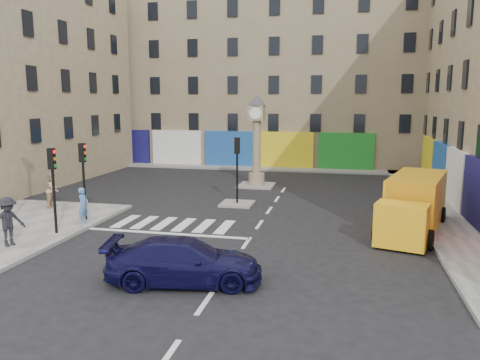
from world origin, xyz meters
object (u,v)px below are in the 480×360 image
(yellow_van, at_px, (414,204))
(pedestrian_tan, at_px, (53,190))
(traffic_light_island, at_px, (237,159))
(clock_pillar, at_px, (257,135))
(navy_sedan, at_px, (184,261))
(traffic_light_left_far, at_px, (83,169))
(pedestrian_blue, at_px, (83,205))
(traffic_light_left_near, at_px, (53,177))
(pedestrian_dark, at_px, (8,222))

(yellow_van, height_order, pedestrian_tan, yellow_van)
(pedestrian_tan, bearing_deg, traffic_light_island, -83.70)
(clock_pillar, distance_m, yellow_van, 13.30)
(navy_sedan, bearing_deg, traffic_light_left_far, 38.32)
(pedestrian_tan, bearing_deg, pedestrian_blue, -141.38)
(navy_sedan, bearing_deg, clock_pillar, -7.91)
(traffic_light_island, relative_size, pedestrian_tan, 1.94)
(traffic_light_left_far, relative_size, yellow_van, 0.52)
(yellow_van, bearing_deg, traffic_light_left_near, -148.11)
(traffic_light_left_far, height_order, navy_sedan, traffic_light_left_far)
(traffic_light_island, bearing_deg, traffic_light_left_near, -128.93)
(traffic_light_left_far, relative_size, pedestrian_dark, 1.88)
(traffic_light_left_near, distance_m, yellow_van, 15.93)
(traffic_light_left_near, relative_size, navy_sedan, 0.74)
(navy_sedan, bearing_deg, pedestrian_tan, 40.39)
(traffic_light_left_far, relative_size, navy_sedan, 0.74)
(traffic_light_left_near, height_order, pedestrian_blue, traffic_light_left_near)
(traffic_light_island, height_order, pedestrian_tan, traffic_light_island)
(yellow_van, height_order, pedestrian_dark, yellow_van)
(pedestrian_dark, bearing_deg, traffic_light_left_far, 14.65)
(traffic_light_left_far, xyz_separation_m, pedestrian_dark, (-0.70, -4.44, -1.49))
(navy_sedan, height_order, pedestrian_dark, pedestrian_dark)
(traffic_light_left_far, distance_m, navy_sedan, 9.71)
(clock_pillar, height_order, navy_sedan, clock_pillar)
(traffic_light_left_far, distance_m, pedestrian_dark, 4.73)
(clock_pillar, bearing_deg, pedestrian_dark, -113.86)
(clock_pillar, bearing_deg, pedestrian_tan, -135.49)
(traffic_light_left_far, bearing_deg, clock_pillar, 61.06)
(clock_pillar, xyz_separation_m, pedestrian_tan, (-9.46, -9.30, -2.44))
(navy_sedan, distance_m, pedestrian_blue, 8.88)
(yellow_van, bearing_deg, pedestrian_blue, -154.18)
(yellow_van, relative_size, pedestrian_tan, 3.71)
(yellow_van, bearing_deg, traffic_light_left_far, -156.75)
(navy_sedan, xyz_separation_m, pedestrian_dark, (-7.91, 1.79, 0.41))
(traffic_light_island, bearing_deg, traffic_light_left_far, -139.40)
(traffic_light_island, height_order, clock_pillar, clock_pillar)
(clock_pillar, bearing_deg, pedestrian_blue, -116.48)
(pedestrian_tan, bearing_deg, traffic_light_left_near, -157.85)
(clock_pillar, height_order, yellow_van, clock_pillar)
(clock_pillar, relative_size, pedestrian_tan, 3.20)
(clock_pillar, distance_m, pedestrian_dark, 17.48)
(pedestrian_tan, bearing_deg, pedestrian_dark, -172.35)
(navy_sedan, relative_size, yellow_van, 0.71)
(traffic_light_left_near, distance_m, navy_sedan, 8.38)
(pedestrian_blue, xyz_separation_m, pedestrian_dark, (-1.00, -3.79, 0.14))
(navy_sedan, relative_size, pedestrian_blue, 2.96)
(traffic_light_island, xyz_separation_m, pedestrian_dark, (-7.00, -9.84, -1.46))
(traffic_light_left_near, xyz_separation_m, traffic_light_island, (6.30, 7.80, -0.03))
(pedestrian_blue, distance_m, pedestrian_tan, 4.42)
(traffic_light_island, xyz_separation_m, clock_pillar, (0.00, 6.00, 0.96))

